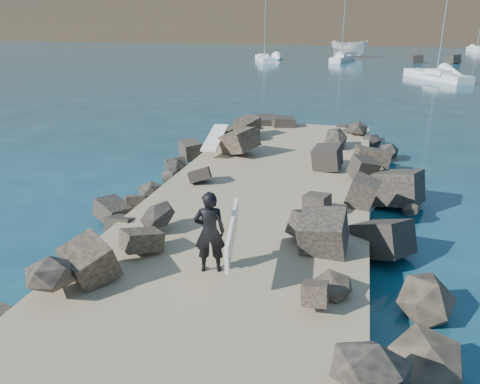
{
  "coord_description": "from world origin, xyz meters",
  "views": [
    {
      "loc": [
        2.55,
        -10.85,
        5.3
      ],
      "look_at": [
        0.0,
        -1.0,
        1.5
      ],
      "focal_mm": 35.0,
      "sensor_mm": 36.0,
      "label": 1
    }
  ],
  "objects": [
    {
      "name": "surfer_with_board",
      "position": [
        0.0,
        -3.1,
        1.44
      ],
      "size": [
        1.0,
        2.04,
        1.66
      ],
      "color": "black",
      "rests_on": "jetty"
    },
    {
      "name": "ground",
      "position": [
        0.0,
        0.0,
        0.0
      ],
      "size": [
        800.0,
        800.0,
        0.0
      ],
      "primitive_type": "plane",
      "color": "#0F384C",
      "rests_on": "ground"
    },
    {
      "name": "surfboard_resting",
      "position": [
        -2.57,
        5.25,
        1.04
      ],
      "size": [
        0.69,
        2.24,
        0.07
      ],
      "primitive_type": "cube",
      "rotation": [
        0.0,
        0.0,
        0.06
      ],
      "color": "white",
      "rests_on": "riprap_left"
    },
    {
      "name": "sailboat_b",
      "position": [
        -0.42,
        52.78,
        0.35
      ],
      "size": [
        2.72,
        6.75,
        8.0
      ],
      "color": "white",
      "rests_on": "ground"
    },
    {
      "name": "jetty",
      "position": [
        0.0,
        -2.0,
        0.3
      ],
      "size": [
        6.0,
        26.0,
        0.6
      ],
      "primitive_type": "cube",
      "color": "#8C7759",
      "rests_on": "ground"
    },
    {
      "name": "riprap_right",
      "position": [
        2.9,
        -1.5,
        0.5
      ],
      "size": [
        2.6,
        22.0,
        1.0
      ],
      "primitive_type": "cube",
      "color": "black",
      "rests_on": "ground"
    },
    {
      "name": "sailboat_a",
      "position": [
        -9.99,
        50.23,
        0.35
      ],
      "size": [
        3.82,
        6.85,
        8.19
      ],
      "color": "white",
      "rests_on": "ground"
    },
    {
      "name": "sailboat_d",
      "position": [
        20.18,
        76.26,
        0.35
      ],
      "size": [
        2.09,
        6.92,
        8.25
      ],
      "color": "white",
      "rests_on": "ground"
    },
    {
      "name": "riprap_left",
      "position": [
        -2.9,
        -1.5,
        0.5
      ],
      "size": [
        2.6,
        22.0,
        1.0
      ],
      "primitive_type": "cube",
      "color": "black",
      "rests_on": "ground"
    },
    {
      "name": "sailboat_c",
      "position": [
        9.0,
        35.8,
        0.35
      ],
      "size": [
        5.34,
        7.73,
        9.42
      ],
      "color": "white",
      "rests_on": "ground"
    },
    {
      "name": "boat_imported",
      "position": [
        0.21,
        60.4,
        1.2
      ],
      "size": [
        6.42,
        5.45,
        2.39
      ],
      "primitive_type": "imported",
      "rotation": [
        0.0,
        0.0,
        0.96
      ],
      "color": "silver",
      "rests_on": "ground"
    }
  ]
}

